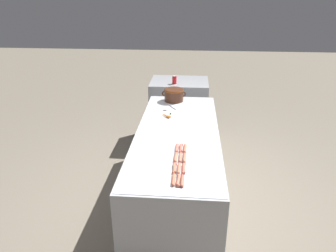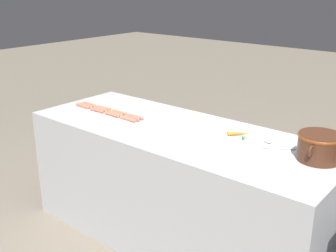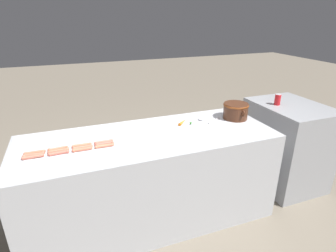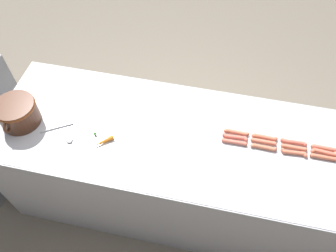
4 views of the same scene
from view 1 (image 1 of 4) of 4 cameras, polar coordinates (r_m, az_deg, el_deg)
ground_plane at (r=3.88m, az=1.56°, el=-13.43°), size 20.00×20.00×0.00m
griddle_counter at (r=3.62m, az=1.64°, el=-7.60°), size 0.89×2.38×0.92m
back_cabinet at (r=5.17m, az=2.01°, el=2.79°), size 0.90×0.70×1.00m
hot_dog_0 at (r=2.55m, az=1.01°, el=-9.69°), size 0.03×0.17×0.03m
hot_dog_1 at (r=2.70m, az=1.17°, el=-7.63°), size 0.04×0.17×0.03m
hot_dog_2 at (r=2.86m, az=1.40°, el=-5.69°), size 0.03×0.17×0.03m
hot_dog_3 at (r=3.03m, az=1.62°, el=-3.98°), size 0.03×0.17×0.03m
hot_dog_4 at (r=2.55m, az=1.89°, el=-9.80°), size 0.04×0.17×0.03m
hot_dog_5 at (r=2.70m, az=2.01°, el=-7.65°), size 0.03×0.17×0.03m
hot_dog_6 at (r=2.87m, az=2.27°, el=-5.70°), size 0.03×0.17×0.03m
hot_dog_7 at (r=3.02m, az=2.36°, el=-4.02°), size 0.04×0.17×0.03m
hot_dog_8 at (r=2.54m, az=2.63°, el=-9.86°), size 0.03×0.17×0.03m
hot_dog_9 at (r=2.70m, az=2.87°, el=-7.67°), size 0.03×0.17×0.03m
hot_dog_10 at (r=2.86m, az=3.00°, el=-5.77°), size 0.03×0.17×0.03m
hot_dog_11 at (r=3.02m, az=3.12°, el=-4.09°), size 0.03×0.17×0.03m
bean_pot at (r=4.30m, az=1.07°, el=5.77°), size 0.33×0.27×0.17m
serving_spoon at (r=4.03m, az=-0.02°, el=3.17°), size 0.17×0.25×0.02m
carrot at (r=3.79m, az=-0.44°, el=1.98°), size 0.14×0.15×0.03m
soda_can at (r=4.84m, az=1.16°, el=8.35°), size 0.07×0.07×0.13m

